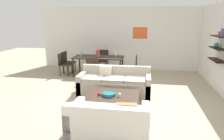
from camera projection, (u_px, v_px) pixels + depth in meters
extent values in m
plane|color=tan|center=(117.00, 97.00, 5.83)|extent=(18.00, 18.00, 0.00)
cube|color=silver|center=(135.00, 39.00, 8.83)|extent=(8.40, 0.06, 2.70)
cube|color=white|center=(140.00, 33.00, 8.69)|extent=(0.73, 0.02, 0.61)
cube|color=#E55926|center=(140.00, 33.00, 8.68)|extent=(0.62, 0.01, 0.49)
cube|color=black|center=(220.00, 36.00, 5.83)|extent=(0.28, 0.90, 0.02)
cube|color=black|center=(218.00, 48.00, 5.91)|extent=(0.28, 0.90, 0.02)
cube|color=black|center=(216.00, 60.00, 6.00)|extent=(0.28, 0.90, 0.02)
cylinder|color=#4C518C|center=(223.00, 32.00, 5.61)|extent=(0.10, 0.10, 0.22)
sphere|color=teal|center=(216.00, 45.00, 6.06)|extent=(0.14, 0.14, 0.14)
cylinder|color=#D85933|center=(219.00, 34.00, 5.86)|extent=(0.07, 0.07, 0.12)
cube|color=#4C1E19|center=(218.00, 60.00, 5.85)|extent=(0.20, 0.28, 0.03)
cube|color=#B2A893|center=(114.00, 87.00, 6.09)|extent=(2.12, 0.90, 0.42)
cube|color=#B2A893|center=(116.00, 71.00, 6.34)|extent=(2.12, 0.16, 0.36)
cube|color=#B2A893|center=(83.00, 82.00, 6.22)|extent=(0.14, 0.90, 0.60)
cube|color=#B2A893|center=(148.00, 86.00, 5.91)|extent=(0.14, 0.90, 0.60)
cube|color=#B2A893|center=(94.00, 78.00, 6.08)|extent=(0.59, 0.70, 0.10)
cube|color=#B2A893|center=(114.00, 79.00, 5.98)|extent=(0.59, 0.70, 0.10)
cube|color=#B2A893|center=(135.00, 80.00, 5.89)|extent=(0.59, 0.70, 0.10)
cube|color=beige|center=(106.00, 72.00, 6.22)|extent=(0.36, 0.13, 0.36)
cube|color=white|center=(109.00, 127.00, 3.83)|extent=(1.47, 0.90, 0.42)
cube|color=white|center=(105.00, 117.00, 3.38)|extent=(1.47, 0.16, 0.36)
cube|color=white|center=(145.00, 125.00, 3.71)|extent=(0.14, 0.90, 0.60)
cube|color=white|center=(75.00, 120.00, 3.91)|extent=(0.14, 0.90, 0.60)
cube|color=white|center=(125.00, 114.00, 3.76)|extent=(0.58, 0.70, 0.10)
cube|color=white|center=(94.00, 112.00, 3.85)|extent=(0.58, 0.70, 0.10)
cube|color=#99724C|center=(126.00, 113.00, 3.50)|extent=(0.37, 0.15, 0.36)
cube|color=#38281E|center=(112.00, 102.00, 4.99)|extent=(1.30, 1.07, 0.38)
cylinder|color=#19666B|center=(109.00, 94.00, 4.91)|extent=(0.34, 0.34, 0.06)
torus|color=#19666B|center=(109.00, 93.00, 4.91)|extent=(0.34, 0.34, 0.02)
cylinder|color=silver|center=(120.00, 95.00, 4.84)|extent=(0.06, 0.06, 0.08)
sphere|color=red|center=(99.00, 94.00, 4.92)|extent=(0.08, 0.08, 0.08)
cube|color=black|center=(99.00, 57.00, 7.95)|extent=(1.95, 0.89, 0.04)
cylinder|color=black|center=(73.00, 68.00, 7.81)|extent=(0.06, 0.06, 0.71)
cylinder|color=black|center=(120.00, 70.00, 7.53)|extent=(0.06, 0.06, 0.71)
cylinder|color=black|center=(80.00, 64.00, 8.55)|extent=(0.06, 0.06, 0.71)
cylinder|color=black|center=(123.00, 65.00, 8.27)|extent=(0.06, 0.06, 0.71)
cube|color=black|center=(103.00, 61.00, 8.75)|extent=(0.44, 0.44, 0.04)
cube|color=black|center=(103.00, 55.00, 8.89)|extent=(0.44, 0.04, 0.43)
cylinder|color=black|center=(98.00, 67.00, 8.66)|extent=(0.04, 0.04, 0.41)
cylinder|color=black|center=(106.00, 67.00, 8.61)|extent=(0.04, 0.04, 0.41)
cylinder|color=black|center=(99.00, 65.00, 9.01)|extent=(0.04, 0.04, 0.41)
cylinder|color=black|center=(107.00, 65.00, 8.95)|extent=(0.04, 0.04, 0.41)
cube|color=black|center=(66.00, 65.00, 8.03)|extent=(0.44, 0.44, 0.04)
cube|color=black|center=(61.00, 59.00, 8.01)|extent=(0.04, 0.44, 0.43)
cylinder|color=black|center=(69.00, 71.00, 7.89)|extent=(0.04, 0.04, 0.41)
cylinder|color=black|center=(72.00, 69.00, 8.23)|extent=(0.04, 0.04, 0.41)
cylinder|color=black|center=(60.00, 71.00, 7.94)|extent=(0.04, 0.04, 0.41)
cylinder|color=black|center=(63.00, 69.00, 8.29)|extent=(0.04, 0.04, 0.41)
cube|color=black|center=(69.00, 62.00, 8.41)|extent=(0.44, 0.44, 0.04)
cube|color=black|center=(64.00, 57.00, 8.39)|extent=(0.04, 0.44, 0.43)
cylinder|color=black|center=(72.00, 69.00, 8.27)|extent=(0.04, 0.04, 0.41)
cylinder|color=black|center=(75.00, 67.00, 8.61)|extent=(0.04, 0.04, 0.41)
cylinder|color=black|center=(64.00, 69.00, 8.33)|extent=(0.04, 0.04, 0.41)
cylinder|color=black|center=(67.00, 67.00, 8.67)|extent=(0.04, 0.04, 0.41)
cube|color=black|center=(94.00, 69.00, 7.29)|extent=(0.44, 0.44, 0.04)
cube|color=black|center=(92.00, 64.00, 7.04)|extent=(0.44, 0.04, 0.43)
cylinder|color=black|center=(100.00, 74.00, 7.49)|extent=(0.04, 0.04, 0.41)
cylinder|color=black|center=(91.00, 74.00, 7.55)|extent=(0.04, 0.04, 0.41)
cylinder|color=black|center=(98.00, 77.00, 7.15)|extent=(0.04, 0.04, 0.41)
cylinder|color=black|center=(88.00, 76.00, 7.20)|extent=(0.04, 0.04, 0.41)
cube|color=black|center=(131.00, 67.00, 7.63)|extent=(0.44, 0.44, 0.04)
cube|color=black|center=(136.00, 61.00, 7.54)|extent=(0.04, 0.44, 0.43)
cylinder|color=black|center=(126.00, 71.00, 7.89)|extent=(0.04, 0.04, 0.41)
cylinder|color=black|center=(126.00, 74.00, 7.54)|extent=(0.04, 0.04, 0.41)
cylinder|color=black|center=(136.00, 72.00, 7.83)|extent=(0.04, 0.04, 0.41)
cylinder|color=black|center=(135.00, 74.00, 7.49)|extent=(0.04, 0.04, 0.41)
cylinder|color=silver|center=(116.00, 58.00, 7.73)|extent=(0.06, 0.06, 0.01)
cylinder|color=silver|center=(116.00, 56.00, 7.72)|extent=(0.01, 0.01, 0.08)
cylinder|color=silver|center=(116.00, 54.00, 7.70)|extent=(0.07, 0.07, 0.08)
cylinder|color=silver|center=(80.00, 57.00, 7.95)|extent=(0.06, 0.06, 0.01)
cylinder|color=silver|center=(80.00, 56.00, 7.94)|extent=(0.01, 0.01, 0.07)
cylinder|color=silver|center=(80.00, 54.00, 7.92)|extent=(0.08, 0.08, 0.08)
cylinder|color=silver|center=(82.00, 56.00, 8.16)|extent=(0.06, 0.06, 0.01)
cylinder|color=silver|center=(82.00, 54.00, 8.15)|extent=(0.01, 0.01, 0.08)
cylinder|color=silver|center=(82.00, 52.00, 8.13)|extent=(0.08, 0.08, 0.08)
cylinder|color=olive|center=(98.00, 55.00, 7.93)|extent=(0.15, 0.15, 0.16)
sphere|color=red|center=(98.00, 51.00, 7.90)|extent=(0.16, 0.16, 0.16)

